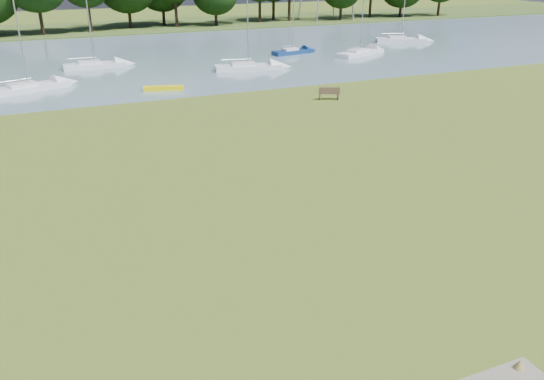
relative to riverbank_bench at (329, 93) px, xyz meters
name	(u,v)px	position (x,y,z in m)	size (l,w,h in m)	color
ground	(284,204)	(-11.51, -16.77, -0.53)	(220.00, 220.00, 0.00)	olive
river	(134,59)	(-11.51, 25.23, -0.53)	(220.00, 40.00, 0.10)	slate
far_bank	(103,29)	(-11.51, 55.23, -0.53)	(220.00, 20.00, 0.40)	#4C6626
riverbank_bench	(329,93)	(0.00, 0.00, 0.00)	(1.78, 1.14, 1.06)	brown
kayak	(164,88)	(-11.78, 8.41, -0.31)	(3.45, 0.80, 0.34)	yellow
sailboat_0	(401,38)	(24.14, 24.16, 0.00)	(6.97, 4.37, 9.08)	white
sailboat_1	(248,65)	(-1.85, 14.07, -0.03)	(7.05, 3.16, 7.97)	white
sailboat_3	(94,64)	(-16.29, 21.34, -0.04)	(6.30, 1.81, 7.08)	white
sailboat_5	(360,51)	(13.51, 17.32, -0.04)	(7.19, 4.41, 8.44)	white
sailboat_6	(292,50)	(6.51, 21.13, -0.06)	(5.45, 2.44, 6.66)	navy
sailboat_7	(28,86)	(-22.64, 12.72, -0.03)	(6.91, 4.22, 8.79)	white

